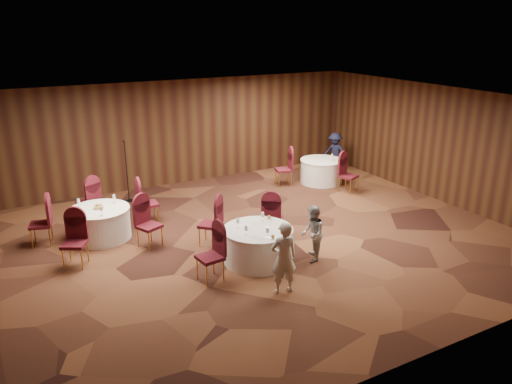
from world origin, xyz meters
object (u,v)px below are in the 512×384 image
table_left (101,223)px  woman_a (284,258)px  table_main (258,245)px  woman_b (312,234)px  table_right (321,171)px  mic_stand (128,183)px  man_c (335,152)px

table_left → woman_a: (2.46, -4.16, 0.33)m
table_main → woman_b: bearing=-26.0°
table_right → woman_b: (-3.36, -4.36, 0.23)m
table_right → woman_a: bearing=-131.4°
table_main → woman_a: bearing=-98.6°
table_right → mic_stand: mic_stand is taller
table_right → man_c: man_c is taller
table_main → table_left: (-2.66, 2.80, -0.00)m
mic_stand → man_c: (6.92, -0.39, 0.15)m
table_right → man_c: (1.10, 0.78, 0.30)m
table_left → man_c: 8.37m
woman_a → table_right: bearing=-122.9°
table_left → woman_a: bearing=-59.4°
mic_stand → table_left: bearing=-119.2°
mic_stand → table_main: bearing=-74.3°
mic_stand → woman_b: 6.05m
mic_stand → woman_a: mic_stand is taller
table_left → table_right: bearing=8.5°
table_left → mic_stand: 2.56m
table_main → table_right: same height
table_main → table_left: 3.87m
table_left → woman_b: woman_b is taller
table_left → mic_stand: mic_stand is taller
man_c → table_right: bearing=-76.7°
woman_a → man_c: (5.71, 6.00, -0.04)m
table_right → mic_stand: bearing=168.5°
mic_stand → man_c: 6.93m
table_left → woman_a: size_ratio=0.98×
table_left → mic_stand: size_ratio=0.79×
woman_b → man_c: size_ratio=0.91×
table_right → woman_b: 5.51m
table_main → table_left: same height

